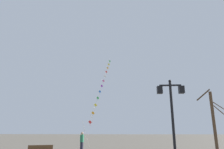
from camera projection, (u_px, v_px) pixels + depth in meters
The scene contains 5 objects.
ground_plane at pixel (117, 149), 21.45m from camera, with size 160.00×160.00×0.00m, color #756B5B.
twin_lantern_lamp_post at pixel (172, 105), 10.87m from camera, with size 1.44×0.28×4.52m.
kite_train at pixel (101, 87), 28.78m from camera, with size 1.52×16.77×14.40m.
kite_flyer at pixel (82, 142), 17.43m from camera, with size 0.26×0.61×1.71m.
bare_tree at pixel (214, 121), 14.98m from camera, with size 1.88×0.61×4.89m.
Camera 1 is at (0.94, -2.72, 1.85)m, focal length 32.96 mm.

